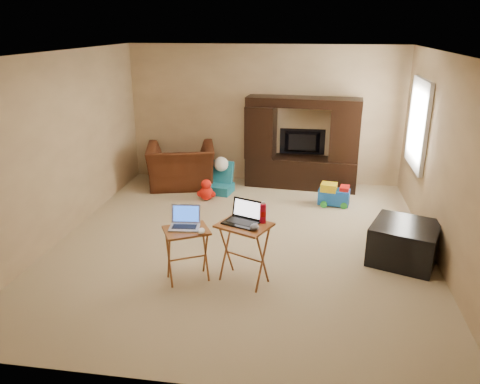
% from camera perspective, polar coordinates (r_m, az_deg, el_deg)
% --- Properties ---
extents(floor, '(5.50, 5.50, 0.00)m').
position_cam_1_polar(floor, '(6.48, 0.27, -6.07)').
color(floor, '#CDBC8E').
rests_on(floor, ground).
extents(ceiling, '(5.50, 5.50, 0.00)m').
position_cam_1_polar(ceiling, '(5.84, 0.31, 16.58)').
color(ceiling, silver).
rests_on(ceiling, ground).
extents(wall_back, '(5.00, 0.00, 5.00)m').
position_cam_1_polar(wall_back, '(8.70, 2.97, 9.34)').
color(wall_back, tan).
rests_on(wall_back, ground).
extents(wall_front, '(5.00, 0.00, 5.00)m').
position_cam_1_polar(wall_front, '(3.51, -6.34, -7.07)').
color(wall_front, tan).
rests_on(wall_front, ground).
extents(wall_left, '(0.00, 5.50, 5.50)m').
position_cam_1_polar(wall_left, '(6.85, -20.96, 5.18)').
color(wall_left, tan).
rests_on(wall_left, ground).
extents(wall_right, '(0.00, 5.50, 5.50)m').
position_cam_1_polar(wall_right, '(6.20, 23.83, 3.35)').
color(wall_right, tan).
rests_on(wall_right, ground).
extents(window_pane, '(0.00, 1.20, 1.20)m').
position_cam_1_polar(window_pane, '(7.63, 21.05, 7.71)').
color(window_pane, white).
rests_on(window_pane, ground).
extents(window_frame, '(0.06, 1.14, 1.34)m').
position_cam_1_polar(window_frame, '(7.63, 20.90, 7.73)').
color(window_frame, white).
rests_on(window_frame, ground).
extents(entertainment_center, '(2.03, 0.66, 1.63)m').
position_cam_1_polar(entertainment_center, '(8.48, 7.57, 5.91)').
color(entertainment_center, black).
rests_on(entertainment_center, floor).
extents(television, '(0.83, 0.12, 0.48)m').
position_cam_1_polar(television, '(8.68, 7.59, 6.00)').
color(television, black).
rests_on(television, entertainment_center).
extents(recliner, '(1.41, 1.30, 0.77)m').
position_cam_1_polar(recliner, '(8.60, -7.18, 3.15)').
color(recliner, '#49250F').
rests_on(recliner, floor).
extents(child_rocker, '(0.49, 0.54, 0.55)m').
position_cam_1_polar(child_rocker, '(8.22, -2.46, 1.72)').
color(child_rocker, '#17677E').
rests_on(child_rocker, floor).
extents(plush_toy, '(0.33, 0.28, 0.37)m').
position_cam_1_polar(plush_toy, '(7.94, -4.12, 0.30)').
color(plush_toy, red).
rests_on(plush_toy, floor).
extents(push_toy, '(0.56, 0.44, 0.38)m').
position_cam_1_polar(push_toy, '(7.84, 11.39, -0.26)').
color(push_toy, blue).
rests_on(push_toy, floor).
extents(ottoman, '(0.99, 0.99, 0.50)m').
position_cam_1_polar(ottoman, '(6.23, 19.37, -5.86)').
color(ottoman, black).
rests_on(ottoman, floor).
extents(tray_table_left, '(0.62, 0.58, 0.64)m').
position_cam_1_polar(tray_table_left, '(5.47, -6.43, -7.61)').
color(tray_table_left, brown).
rests_on(tray_table_left, floor).
extents(tray_table_right, '(0.69, 0.63, 0.72)m').
position_cam_1_polar(tray_table_right, '(5.39, 0.50, -7.47)').
color(tray_table_right, brown).
rests_on(tray_table_right, floor).
extents(laptop_left, '(0.36, 0.31, 0.24)m').
position_cam_1_polar(laptop_left, '(5.32, -6.84, -3.23)').
color(laptop_left, '#A9AAAE').
rests_on(laptop_left, tray_table_left).
extents(laptop_right, '(0.46, 0.42, 0.24)m').
position_cam_1_polar(laptop_right, '(5.21, 0.11, -2.63)').
color(laptop_right, black).
rests_on(laptop_right, tray_table_right).
extents(mouse_left, '(0.10, 0.14, 0.05)m').
position_cam_1_polar(mouse_left, '(5.22, -4.74, -4.75)').
color(mouse_left, white).
rests_on(mouse_left, tray_table_left).
extents(mouse_right, '(0.11, 0.16, 0.06)m').
position_cam_1_polar(mouse_right, '(5.10, 1.77, -4.27)').
color(mouse_right, '#44454A').
rests_on(mouse_right, tray_table_right).
extents(water_bottle, '(0.07, 0.07, 0.22)m').
position_cam_1_polar(water_bottle, '(5.24, 2.80, -2.63)').
color(water_bottle, red).
rests_on(water_bottle, tray_table_right).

